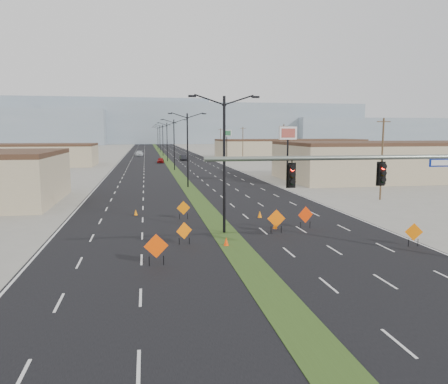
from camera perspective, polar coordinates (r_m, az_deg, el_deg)
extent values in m
plane|color=gray|center=(21.33, 5.89, -12.55)|extent=(600.00, 600.00, 0.00)
cube|color=black|center=(119.57, -7.49, 4.11)|extent=(25.00, 400.00, 0.02)
cube|color=#31491A|center=(119.57, -7.49, 4.11)|extent=(2.00, 400.00, 0.04)
cube|color=tan|center=(107.62, -24.43, 4.30)|extent=(30.00, 14.00, 4.50)
cube|color=tan|center=(75.59, 21.50, 3.67)|extent=(36.00, 18.00, 5.50)
cube|color=tan|center=(136.46, 8.50, 5.58)|extent=(44.00, 16.00, 5.00)
cube|color=#80929F|center=(322.52, -2.08, 8.89)|extent=(220.00, 50.00, 28.00)
cube|color=#80929F|center=(360.65, 20.98, 7.47)|extent=(160.00, 50.00, 18.00)
cube|color=#80929F|center=(340.19, -14.47, 8.93)|extent=(140.00, 50.00, 32.00)
cylinder|color=slate|center=(23.85, 16.87, 4.32)|extent=(16.00, 0.24, 0.24)
cube|color=navy|center=(26.62, 26.91, 3.45)|extent=(1.90, 0.04, 0.45)
cube|color=black|center=(22.54, 8.83, 2.14)|extent=(0.50, 0.28, 1.30)
sphere|color=#FF0C05|center=(22.36, 8.98, 2.99)|extent=(0.22, 0.22, 0.22)
cube|color=black|center=(24.63, 19.91, 2.23)|extent=(0.50, 0.28, 1.30)
sphere|color=#FF0C05|center=(24.46, 20.13, 3.01)|extent=(0.22, 0.22, 0.22)
cylinder|color=black|center=(31.80, 0.03, 3.43)|extent=(0.20, 0.20, 10.00)
cube|color=black|center=(31.49, -4.19, 12.39)|extent=(0.55, 0.24, 0.14)
cube|color=black|center=(32.30, 4.14, 12.27)|extent=(0.55, 0.24, 0.14)
cylinder|color=black|center=(59.52, -4.78, 5.40)|extent=(0.20, 0.20, 10.00)
cube|color=black|center=(59.36, -7.08, 10.14)|extent=(0.55, 0.24, 0.14)
cube|color=black|center=(59.79, -2.60, 10.18)|extent=(0.55, 0.24, 0.14)
cylinder|color=black|center=(87.42, -6.53, 6.11)|extent=(0.20, 0.20, 10.00)
cube|color=black|center=(87.31, -8.11, 9.33)|extent=(0.55, 0.24, 0.14)
cube|color=black|center=(87.61, -5.06, 9.37)|extent=(0.55, 0.24, 0.14)
cylinder|color=black|center=(115.37, -7.44, 6.47)|extent=(0.20, 0.20, 10.00)
cube|color=black|center=(115.29, -8.64, 8.91)|extent=(0.55, 0.24, 0.14)
cube|color=black|center=(115.51, -6.33, 8.95)|extent=(0.55, 0.24, 0.14)
cylinder|color=black|center=(143.34, -7.99, 6.69)|extent=(0.20, 0.20, 10.00)
cube|color=black|center=(143.27, -8.96, 8.65)|extent=(0.55, 0.24, 0.14)
cube|color=black|center=(143.45, -7.10, 8.69)|extent=(0.55, 0.24, 0.14)
cylinder|color=black|center=(171.32, -8.36, 6.84)|extent=(0.20, 0.20, 10.00)
cube|color=black|center=(171.26, -9.17, 8.48)|extent=(0.55, 0.24, 0.14)
cube|color=black|center=(171.41, -7.62, 8.51)|extent=(0.55, 0.24, 0.14)
cylinder|color=black|center=(199.30, -8.63, 6.95)|extent=(0.20, 0.20, 10.00)
cube|color=black|center=(199.26, -9.33, 8.36)|extent=(0.55, 0.24, 0.14)
cube|color=black|center=(199.38, -7.99, 8.38)|extent=(0.55, 0.24, 0.14)
cylinder|color=#4C3823|center=(51.18, 19.93, 4.04)|extent=(0.20, 0.20, 9.00)
cube|color=#4C3823|center=(51.11, 20.14, 8.62)|extent=(1.60, 0.10, 0.10)
cylinder|color=#4C3823|center=(83.30, 7.77, 5.67)|extent=(0.20, 0.20, 9.00)
cube|color=#4C3823|center=(83.26, 7.82, 8.49)|extent=(1.60, 0.10, 0.10)
cylinder|color=#4C3823|center=(117.09, 2.47, 6.30)|extent=(0.20, 0.20, 9.00)
cube|color=#4C3823|center=(117.06, 2.48, 8.31)|extent=(1.60, 0.10, 0.10)
cylinder|color=#4C3823|center=(151.42, -0.45, 6.63)|extent=(0.20, 0.20, 9.00)
cube|color=#4C3823|center=(151.40, -0.45, 8.18)|extent=(1.60, 0.10, 0.10)
imported|color=maroon|center=(109.26, -8.30, 4.11)|extent=(1.89, 3.99, 1.32)
imported|color=black|center=(119.15, -5.36, 4.48)|extent=(1.77, 4.44, 1.44)
imported|color=silver|center=(143.25, -11.02, 4.95)|extent=(2.67, 5.82, 1.65)
cube|color=#F44805|center=(24.74, -8.86, -6.98)|extent=(1.37, 0.14, 1.37)
cylinder|color=black|center=(24.96, -9.74, -8.90)|extent=(0.05, 0.05, 0.57)
cylinder|color=black|center=(24.97, -7.89, -8.85)|extent=(0.05, 0.05, 0.57)
cube|color=orange|center=(29.13, -5.23, -5.05)|extent=(1.07, 0.48, 1.15)
cylinder|color=black|center=(29.27, -5.87, -6.44)|extent=(0.05, 0.05, 0.48)
cylinder|color=black|center=(29.32, -4.56, -6.39)|extent=(0.05, 0.05, 0.48)
cube|color=#D56704|center=(37.66, -5.32, -2.08)|extent=(1.18, 0.27, 1.19)
cylinder|color=black|center=(37.77, -5.83, -3.20)|extent=(0.05, 0.05, 0.49)
cylinder|color=black|center=(37.82, -4.78, -3.17)|extent=(0.05, 0.05, 0.49)
cube|color=red|center=(34.47, 10.61, -2.94)|extent=(1.28, 0.30, 1.30)
cylinder|color=black|center=(34.50, 9.99, -4.29)|extent=(0.05, 0.05, 0.54)
cylinder|color=black|center=(34.76, 11.16, -4.23)|extent=(0.05, 0.05, 0.54)
cube|color=#FB6505|center=(32.40, 6.85, -3.46)|extent=(1.35, 0.14, 1.35)
cylinder|color=black|center=(32.46, 6.16, -4.95)|extent=(0.05, 0.05, 0.56)
cylinder|color=black|center=(32.69, 7.49, -4.89)|extent=(0.05, 0.05, 0.56)
cube|color=#D86304|center=(31.14, 23.55, -4.80)|extent=(1.15, 0.32, 1.17)
cylinder|color=black|center=(31.11, 22.95, -6.16)|extent=(0.05, 0.05, 0.49)
cylinder|color=black|center=(31.48, 24.00, -6.06)|extent=(0.05, 0.05, 0.49)
cone|color=#FF4005|center=(28.80, 0.29, -6.51)|extent=(0.37, 0.37, 0.59)
cone|color=#DA5204|center=(34.11, 6.69, -4.30)|extent=(0.47, 0.47, 0.61)
cone|color=orange|center=(38.38, 4.69, -2.91)|extent=(0.39, 0.39, 0.63)
cone|color=orange|center=(40.16, -11.45, -2.63)|extent=(0.38, 0.38, 0.54)
cylinder|color=black|center=(62.08, 8.28, 3.98)|extent=(0.24, 0.24, 6.83)
cube|color=white|center=(61.96, 8.35, 7.63)|extent=(2.71, 0.85, 1.80)
cube|color=#A84238|center=(61.77, 8.41, 7.62)|extent=(2.13, 0.46, 1.26)
cylinder|color=black|center=(120.30, 0.36, 5.83)|extent=(0.24, 0.24, 6.81)
cube|color=white|center=(120.23, 0.36, 7.71)|extent=(2.60, 1.41, 1.79)
cube|color=#317A48|center=(120.04, 0.38, 7.71)|extent=(1.99, 0.91, 1.26)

